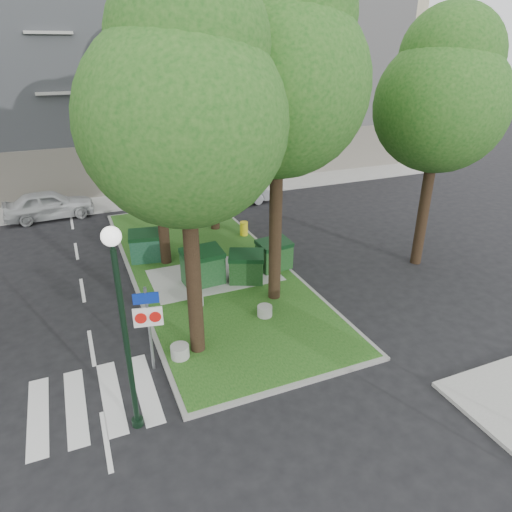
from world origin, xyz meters
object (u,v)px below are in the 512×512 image
tree_median_far (210,52)px  dumpster_a (147,246)px  car_white (49,205)px  traffic_sign_pole (148,318)px  tree_median_near_right (280,66)px  bollard_mid (196,301)px  street_lamp (122,310)px  bollard_left (180,351)px  tree_median_near_left (185,101)px  litter_bin (244,228)px  dumpster_b (203,267)px  tree_median_mid (153,93)px  car_silver (235,193)px  bollard_right (265,311)px  dumpster_d (274,255)px  tree_street_right (443,92)px  dumpster_c (246,267)px

tree_median_far → dumpster_a: tree_median_far is taller
car_white → dumpster_a: bearing=-157.1°
traffic_sign_pole → tree_median_near_right: bearing=36.4°
tree_median_near_right → bollard_mid: 8.22m
street_lamp → bollard_left: bearing=52.4°
tree_median_near_left → tree_median_near_right: (3.50, 2.00, 0.67)m
tree_median_near_right → dumpster_a: bearing=127.0°
litter_bin → street_lamp: 12.78m
dumpster_a → dumpster_b: bearing=-52.1°
tree_median_far → traffic_sign_pole: size_ratio=4.44×
tree_median_mid → car_silver: size_ratio=2.34×
bollard_right → car_white: bearing=115.7°
tree_median_mid → dumpster_d: size_ratio=6.74×
car_white → bollard_left: bearing=-170.7°
tree_street_right → dumpster_b: (-9.17, 1.50, -6.17)m
tree_street_right → litter_bin: bearing=136.9°
bollard_left → bollard_mid: size_ratio=1.02×
tree_median_mid → car_white: 11.22m
tree_median_near_left → bollard_left: 7.04m
tree_median_near_right → tree_median_mid: 5.50m
tree_median_mid → bollard_left: bearing=-100.0°
tree_street_right → dumpster_b: tree_street_right is taller
litter_bin → car_silver: (1.36, 4.93, 0.24)m
tree_median_near_right → dumpster_a: size_ratio=7.34×
dumpster_a → tree_median_near_right: bearing=-43.1°
tree_street_right → car_white: (-14.57, 12.16, -6.21)m
tree_median_near_right → litter_bin: size_ratio=16.95×
tree_median_far → bollard_left: tree_median_far is taller
tree_median_near_right → traffic_sign_pole: (-5.00, -2.32, -6.26)m
tree_median_near_left → tree_median_mid: tree_median_near_left is taller
tree_median_near_right → bollard_mid: size_ratio=21.23×
dumpster_c → bollard_right: bearing=-74.2°
tree_median_mid → dumpster_d: tree_median_mid is taller
tree_median_near_left → dumpster_d: 8.93m
dumpster_a → dumpster_c: size_ratio=0.97×
bollard_mid → tree_street_right: bearing=0.3°
dumpster_c → car_silver: (3.05, 9.46, -0.02)m
dumpster_d → tree_median_near_left: bearing=-145.3°
tree_median_near_right → tree_median_mid: bearing=123.7°
traffic_sign_pole → street_lamp: bearing=-100.2°
tree_street_right → street_lamp: bearing=-159.3°
tree_street_right → traffic_sign_pole: (-12.00, -2.82, -5.26)m
bollard_left → car_silver: size_ratio=0.13×
dumpster_a → car_white: size_ratio=0.34×
dumpster_c → street_lamp: (-5.23, -5.83, 2.58)m
tree_median_near_right → litter_bin: 9.70m
dumpster_d → car_silver: bearing=71.7°
bollard_right → car_white: car_white is taller
dumpster_d → street_lamp: size_ratio=0.28×
tree_median_near_right → tree_median_far: tree_median_far is taller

